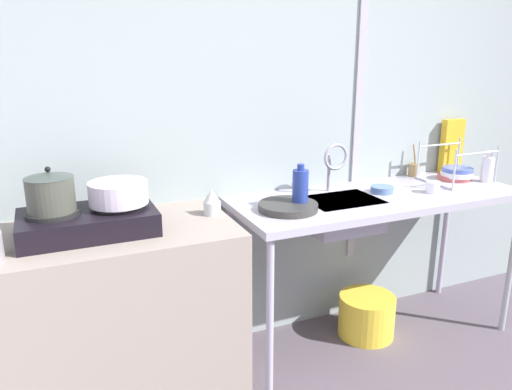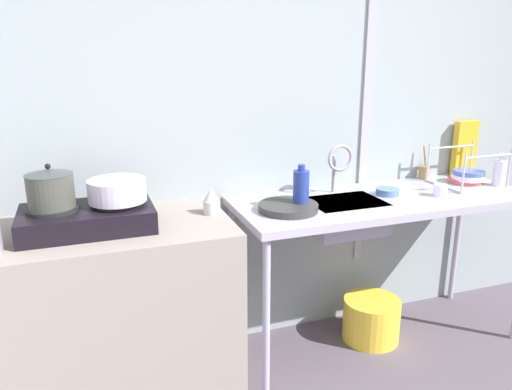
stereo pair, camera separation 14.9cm
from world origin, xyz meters
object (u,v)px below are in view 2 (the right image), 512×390
Objects in this scene: stove at (87,218)px; sink_basin at (344,216)px; cereal_box at (464,148)px; bucket_on_floor at (371,319)px; utensil_jar at (424,172)px; pot_on_left_burner at (50,188)px; bottle_by_sink at (301,189)px; cup_by_rack at (440,190)px; dish_rack at (467,178)px; percolator at (212,201)px; bottle_by_rack at (500,173)px; frying_pan at (288,207)px; small_bowl_on_drainboard at (388,192)px; faucet at (339,161)px; pot_on_right_burner at (117,190)px.

stove reaches higher than sink_basin.
bucket_on_floor is at bearing -161.77° from cereal_box.
pot_on_left_burner is at bearing -173.15° from utensil_jar.
bottle_by_sink is at bearing -171.45° from sink_basin.
dish_rack is at bearing 24.85° from cup_by_rack.
utensil_jar is at bearing 6.85° from pot_on_left_burner.
dish_rack is at bearing 2.51° from bucket_on_floor.
bottle_by_sink is at bearing -172.42° from bucket_on_floor.
percolator is 1.69m from bottle_by_rack.
pot_on_left_burner is 1.10m from frying_pan.
small_bowl_on_drainboard is at bearing -151.14° from utensil_jar.
small_bowl_on_drainboard is 0.62× the size of utensil_jar.
bottle_by_rack is (0.69, -0.09, 0.07)m from small_bowl_on_drainboard.
pot_on_left_burner is 1.45m from faucet.
bottle_by_sink is (-0.56, -0.07, 0.08)m from small_bowl_on_drainboard.
percolator is 1.66× the size of cup_by_rack.
bottle_by_sink is at bearing -175.17° from dish_rack.
dish_rack is (2.27, 0.05, -0.16)m from pot_on_left_burner.
bottle_by_sink is 0.66× the size of cereal_box.
cup_by_rack is at bearing -3.28° from bottle_by_sink.
cereal_box is (2.16, 0.26, 0.00)m from pot_on_right_burner.
dish_rack is (2.00, 0.05, -0.13)m from pot_on_right_burner.
frying_pan is at bearing -173.14° from small_bowl_on_drainboard.
faucet is at bearing 5.25° from stove.
pot_on_right_burner is 0.45m from percolator.
bottle_by_sink is 1.00m from bucket_on_floor.
bottle_by_rack is at bearing -1.72° from pot_on_right_burner.
pot_on_right_burner is 1.25× the size of utensil_jar.
utensil_jar reaches higher than stove.
stove is 0.18m from pot_on_right_burner.
pot_on_right_burner reaches higher than frying_pan.
bottle_by_sink is 1.25m from bottle_by_rack.
small_bowl_on_drainboard reaches higher than sink_basin.
utensil_jar is at bearing 17.17° from bottle_by_sink.
frying_pan is at bearing -155.09° from faucet.
pot_on_left_burner reaches higher than stove.
faucet is (0.74, 0.09, 0.13)m from percolator.
frying_pan is (-0.37, -0.17, -0.17)m from faucet.
cereal_box is (2.29, 0.26, 0.12)m from stove.
bottle_by_sink is 1.11× the size of utensil_jar.
cup_by_rack is 0.60m from cereal_box.
pot_on_right_burner reaches higher than bucket_on_floor.
pot_on_right_burner is 0.90× the size of faucet.
stove is 0.57m from percolator.
bottle_by_rack is at bearing -1.53° from pot_on_left_burner.
percolator is 0.73m from sink_basin.
stove is 2.84× the size of bottle_by_rack.
faucet is 0.84m from dish_rack.
cereal_box is at bearing 6.55° from stove.
faucet is 1.24× the size of bottle_by_sink.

